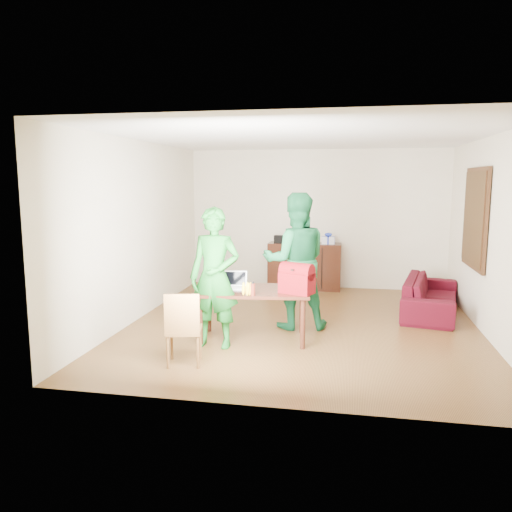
% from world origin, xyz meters
% --- Properties ---
extents(room, '(5.20, 5.70, 2.90)m').
position_xyz_m(room, '(0.01, 0.13, 1.31)').
color(room, '#422810').
rests_on(room, ground).
extents(table, '(1.54, 0.98, 0.68)m').
position_xyz_m(table, '(-0.58, -0.80, 0.60)').
color(table, black).
rests_on(table, ground).
extents(chair, '(0.46, 0.45, 0.86)m').
position_xyz_m(chair, '(-1.18, -1.83, 0.25)').
color(chair, brown).
rests_on(chair, ground).
extents(person_near, '(0.68, 0.47, 1.78)m').
position_xyz_m(person_near, '(-1.01, -1.14, 0.89)').
color(person_near, '#145B19').
rests_on(person_near, ground).
extents(person_far, '(1.08, 0.92, 1.94)m').
position_xyz_m(person_far, '(-0.10, -0.12, 0.97)').
color(person_far, '#166637').
rests_on(person_far, ground).
extents(laptop, '(0.33, 0.25, 0.22)m').
position_xyz_m(laptop, '(-0.83, -0.80, 0.73)').
color(laptop, white).
rests_on(laptop, table).
extents(bananas, '(0.19, 0.14, 0.06)m').
position_xyz_m(bananas, '(-0.59, -1.16, 0.72)').
color(bananas, gold).
rests_on(bananas, table).
extents(bottle, '(0.07, 0.07, 0.18)m').
position_xyz_m(bottle, '(-0.51, -1.16, 0.77)').
color(bottle, '#5A1F14').
rests_on(bottle, table).
extents(red_bag, '(0.48, 0.38, 0.31)m').
position_xyz_m(red_bag, '(0.01, -0.91, 0.84)').
color(red_bag, maroon).
rests_on(red_bag, table).
extents(sofa, '(1.13, 2.06, 0.57)m').
position_xyz_m(sofa, '(1.95, 1.06, 0.28)').
color(sofa, '#3C070A').
rests_on(sofa, ground).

